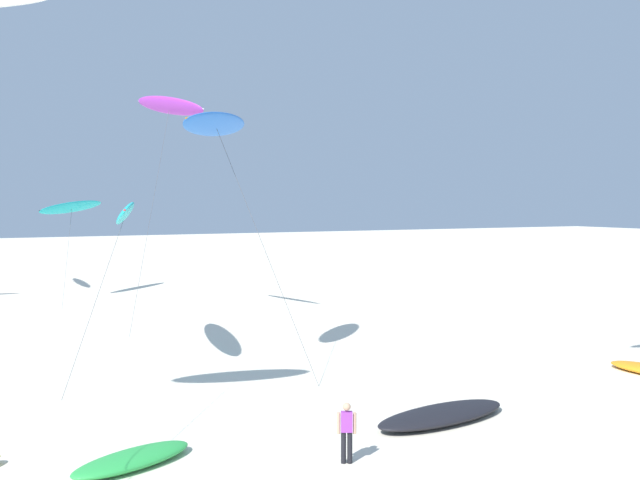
% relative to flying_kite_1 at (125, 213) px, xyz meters
% --- Properties ---
extents(flying_kite_1, '(4.71, 9.72, 7.07)m').
position_rel_flying_kite_1_xyz_m(flying_kite_1, '(0.00, 0.00, 0.00)').
color(flying_kite_1, '#19B2B7').
rests_on(flying_kite_1, ground).
extents(flying_kite_4, '(4.61, 5.98, 13.28)m').
position_rel_flying_kite_1_xyz_m(flying_kite_4, '(4.27, 8.55, 5.87)').
color(flying_kite_4, purple).
rests_on(flying_kite_4, ground).
extents(flying_kite_6, '(5.56, 9.50, 7.26)m').
position_rel_flying_kite_1_xyz_m(flying_kite_6, '(0.92, 23.10, 0.13)').
color(flying_kite_6, '#19B2B7').
rests_on(flying_kite_6, ground).
extents(flying_kite_7, '(4.78, 7.02, 10.63)m').
position_rel_flying_kite_1_xyz_m(flying_kite_7, '(3.04, -3.07, 3.62)').
color(flying_kite_7, blue).
rests_on(flying_kite_7, ground).
extents(grounded_kite_0, '(5.14, 2.26, 0.43)m').
position_rel_flying_kite_1_xyz_m(grounded_kite_0, '(6.97, -13.06, -6.15)').
color(grounded_kite_0, black).
rests_on(grounded_kite_0, ground).
extents(grounded_kite_1, '(3.65, 2.41, 0.37)m').
position_rel_flying_kite_1_xyz_m(grounded_kite_1, '(-2.45, -12.46, -6.18)').
color(grounded_kite_1, green).
rests_on(grounded_kite_1, ground).
extents(person_near_right, '(0.46, 0.32, 1.61)m').
position_rel_flying_kite_1_xyz_m(person_near_right, '(2.60, -14.78, -5.49)').
color(person_near_right, black).
rests_on(person_near_right, ground).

